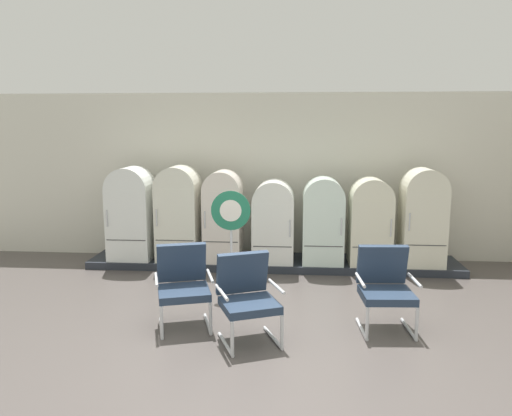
{
  "coord_description": "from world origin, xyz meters",
  "views": [
    {
      "loc": [
        0.37,
        -5.17,
        2.42
      ],
      "look_at": [
        -0.27,
        2.75,
        1.05
      ],
      "focal_mm": 34.57,
      "sensor_mm": 36.0,
      "label": 1
    }
  ],
  "objects_px": {
    "refrigerator_1": "(179,210)",
    "refrigerator_3": "(273,219)",
    "refrigerator_5": "(370,219)",
    "armchair_right": "(385,285)",
    "armchair_center": "(247,294)",
    "refrigerator_0": "(131,211)",
    "sign_stand": "(231,240)",
    "refrigerator_2": "(223,213)",
    "refrigerator_4": "(323,218)",
    "refrigerator_6": "(423,214)",
    "armchair_left": "(183,282)"
  },
  "relations": [
    {
      "from": "refrigerator_0",
      "to": "armchair_right",
      "type": "height_order",
      "value": "refrigerator_0"
    },
    {
      "from": "refrigerator_2",
      "to": "refrigerator_5",
      "type": "distance_m",
      "value": 2.45
    },
    {
      "from": "refrigerator_5",
      "to": "armchair_right",
      "type": "relative_size",
      "value": 1.46
    },
    {
      "from": "refrigerator_3",
      "to": "armchair_left",
      "type": "bearing_deg",
      "value": -111.25
    },
    {
      "from": "refrigerator_5",
      "to": "armchair_right",
      "type": "distance_m",
      "value": 2.38
    },
    {
      "from": "armchair_center",
      "to": "refrigerator_5",
      "type": "bearing_deg",
      "value": 57.9
    },
    {
      "from": "refrigerator_5",
      "to": "sign_stand",
      "type": "xyz_separation_m",
      "value": [
        -2.13,
        -1.35,
        -0.06
      ]
    },
    {
      "from": "refrigerator_6",
      "to": "armchair_right",
      "type": "distance_m",
      "value": 2.59
    },
    {
      "from": "refrigerator_1",
      "to": "armchair_center",
      "type": "relative_size",
      "value": 1.63
    },
    {
      "from": "refrigerator_4",
      "to": "armchair_center",
      "type": "distance_m",
      "value": 3.0
    },
    {
      "from": "sign_stand",
      "to": "armchair_right",
      "type": "bearing_deg",
      "value": -26.85
    },
    {
      "from": "refrigerator_6",
      "to": "armchair_center",
      "type": "xyz_separation_m",
      "value": [
        -2.6,
        -2.81,
        -0.43
      ]
    },
    {
      "from": "refrigerator_1",
      "to": "armchair_left",
      "type": "relative_size",
      "value": 1.63
    },
    {
      "from": "refrigerator_5",
      "to": "armchair_center",
      "type": "relative_size",
      "value": 1.46
    },
    {
      "from": "refrigerator_2",
      "to": "refrigerator_3",
      "type": "distance_m",
      "value": 0.86
    },
    {
      "from": "refrigerator_0",
      "to": "refrigerator_1",
      "type": "xyz_separation_m",
      "value": [
        0.82,
        0.02,
        0.01
      ]
    },
    {
      "from": "refrigerator_0",
      "to": "armchair_center",
      "type": "bearing_deg",
      "value": -51.24
    },
    {
      "from": "refrigerator_0",
      "to": "refrigerator_6",
      "type": "relative_size",
      "value": 0.99
    },
    {
      "from": "refrigerator_2",
      "to": "refrigerator_6",
      "type": "xyz_separation_m",
      "value": [
        3.28,
        -0.0,
        0.03
      ]
    },
    {
      "from": "refrigerator_3",
      "to": "armchair_center",
      "type": "relative_size",
      "value": 1.4
    },
    {
      "from": "refrigerator_2",
      "to": "refrigerator_5",
      "type": "height_order",
      "value": "refrigerator_2"
    },
    {
      "from": "armchair_right",
      "to": "sign_stand",
      "type": "bearing_deg",
      "value": 153.15
    },
    {
      "from": "refrigerator_1",
      "to": "refrigerator_5",
      "type": "height_order",
      "value": "refrigerator_1"
    },
    {
      "from": "refrigerator_0",
      "to": "armchair_left",
      "type": "xyz_separation_m",
      "value": [
        1.46,
        -2.47,
        -0.42
      ]
    },
    {
      "from": "refrigerator_1",
      "to": "refrigerator_3",
      "type": "bearing_deg",
      "value": 0.13
    },
    {
      "from": "refrigerator_5",
      "to": "armchair_center",
      "type": "xyz_separation_m",
      "value": [
        -1.76,
        -2.81,
        -0.34
      ]
    },
    {
      "from": "refrigerator_4",
      "to": "armchair_right",
      "type": "bearing_deg",
      "value": -75.42
    },
    {
      "from": "refrigerator_4",
      "to": "armchair_center",
      "type": "height_order",
      "value": "refrigerator_4"
    },
    {
      "from": "armchair_right",
      "to": "refrigerator_1",
      "type": "bearing_deg",
      "value": 141.95
    },
    {
      "from": "refrigerator_5",
      "to": "armchair_right",
      "type": "bearing_deg",
      "value": -93.87
    },
    {
      "from": "armchair_center",
      "to": "refrigerator_1",
      "type": "bearing_deg",
      "value": 116.96
    },
    {
      "from": "refrigerator_5",
      "to": "armchair_center",
      "type": "height_order",
      "value": "refrigerator_5"
    },
    {
      "from": "refrigerator_5",
      "to": "refrigerator_3",
      "type": "bearing_deg",
      "value": 178.41
    },
    {
      "from": "armchair_left",
      "to": "armchair_center",
      "type": "relative_size",
      "value": 1.0
    },
    {
      "from": "refrigerator_3",
      "to": "refrigerator_6",
      "type": "relative_size",
      "value": 0.86
    },
    {
      "from": "armchair_center",
      "to": "sign_stand",
      "type": "relative_size",
      "value": 0.65
    },
    {
      "from": "refrigerator_0",
      "to": "refrigerator_6",
      "type": "height_order",
      "value": "refrigerator_6"
    },
    {
      "from": "refrigerator_1",
      "to": "armchair_right",
      "type": "relative_size",
      "value": 1.63
    },
    {
      "from": "refrigerator_2",
      "to": "refrigerator_6",
      "type": "bearing_deg",
      "value": -0.08
    },
    {
      "from": "refrigerator_2",
      "to": "refrigerator_6",
      "type": "relative_size",
      "value": 0.96
    },
    {
      "from": "refrigerator_6",
      "to": "armchair_right",
      "type": "height_order",
      "value": "refrigerator_6"
    },
    {
      "from": "refrigerator_3",
      "to": "refrigerator_4",
      "type": "xyz_separation_m",
      "value": [
        0.82,
        -0.03,
        0.04
      ]
    },
    {
      "from": "refrigerator_6",
      "to": "refrigerator_3",
      "type": "bearing_deg",
      "value": 179.1
    },
    {
      "from": "refrigerator_4",
      "to": "refrigerator_0",
      "type": "bearing_deg",
      "value": 179.84
    },
    {
      "from": "refrigerator_1",
      "to": "refrigerator_3",
      "type": "height_order",
      "value": "refrigerator_1"
    },
    {
      "from": "armchair_center",
      "to": "refrigerator_0",
      "type": "bearing_deg",
      "value": 128.76
    },
    {
      "from": "armchair_left",
      "to": "sign_stand",
      "type": "distance_m",
      "value": 1.22
    },
    {
      "from": "refrigerator_0",
      "to": "armchair_center",
      "type": "distance_m",
      "value": 3.65
    },
    {
      "from": "refrigerator_5",
      "to": "refrigerator_6",
      "type": "xyz_separation_m",
      "value": [
        0.84,
        0.01,
        0.09
      ]
    },
    {
      "from": "refrigerator_3",
      "to": "sign_stand",
      "type": "relative_size",
      "value": 0.91
    }
  ]
}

